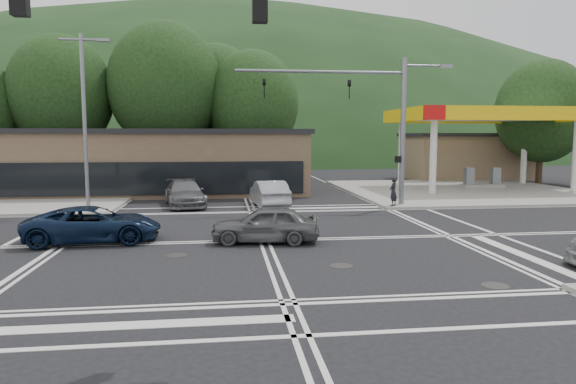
{
  "coord_description": "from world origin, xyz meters",
  "views": [
    {
      "loc": [
        -1.46,
        -18.67,
        3.87
      ],
      "look_at": [
        1.36,
        3.65,
        1.4
      ],
      "focal_mm": 32.0,
      "sensor_mm": 36.0,
      "label": 1
    }
  ],
  "objects": [
    {
      "name": "tree_n_c",
      "position": [
        1.0,
        24.0,
        6.49
      ],
      "size": [
        7.6,
        7.6,
        10.87
      ],
      "color": "#382619",
      "rests_on": "ground"
    },
    {
      "name": "signal_mast_ne",
      "position": [
        6.95,
        8.2,
        5.07
      ],
      "size": [
        11.65,
        0.3,
        8.0
      ],
      "color": "slate",
      "rests_on": "ground"
    },
    {
      "name": "tree_n_b",
      "position": [
        -6.0,
        24.0,
        7.79
      ],
      "size": [
        9.0,
        9.0,
        12.98
      ],
      "color": "#382619",
      "rests_on": "ground"
    },
    {
      "name": "commercial_row",
      "position": [
        -8.0,
        17.0,
        2.0
      ],
      "size": [
        24.0,
        8.0,
        4.0
      ],
      "primitive_type": "cube",
      "color": "brown",
      "rests_on": "ground"
    },
    {
      "name": "car_blue_west",
      "position": [
        -6.18,
        0.5,
        0.66
      ],
      "size": [
        4.91,
        2.58,
        1.32
      ],
      "primitive_type": "imported",
      "rotation": [
        0.0,
        0.0,
        1.66
      ],
      "color": "#0B1932",
      "rests_on": "ground"
    },
    {
      "name": "pedestrian",
      "position": [
        7.5,
        7.5,
        0.91
      ],
      "size": [
        0.65,
        0.65,
        1.53
      ],
      "primitive_type": "imported",
      "rotation": [
        0.0,
        0.0,
        3.92
      ],
      "color": "black",
      "rests_on": "sidewalk_ne"
    },
    {
      "name": "tree_n_e",
      "position": [
        -2.0,
        28.0,
        7.14
      ],
      "size": [
        8.4,
        8.4,
        11.98
      ],
      "color": "#382619",
      "rests_on": "ground"
    },
    {
      "name": "sidewalk_ne",
      "position": [
        15.0,
        15.0,
        0.07
      ],
      "size": [
        16.0,
        16.0,
        0.15
      ],
      "primitive_type": "cube",
      "color": "gray",
      "rests_on": "ground"
    },
    {
      "name": "ground",
      "position": [
        0.0,
        0.0,
        0.0
      ],
      "size": [
        120.0,
        120.0,
        0.0
      ],
      "primitive_type": "plane",
      "color": "black",
      "rests_on": "ground"
    },
    {
      "name": "convenience_store",
      "position": [
        20.0,
        25.0,
        1.9
      ],
      "size": [
        10.0,
        6.0,
        3.8
      ],
      "primitive_type": "cube",
      "color": "#846B4F",
      "rests_on": "ground"
    },
    {
      "name": "sidewalk_nw",
      "position": [
        -15.0,
        15.0,
        0.07
      ],
      "size": [
        16.0,
        16.0,
        0.15
      ],
      "primitive_type": "cube",
      "color": "gray",
      "rests_on": "ground"
    },
    {
      "name": "tree_ne",
      "position": [
        24.0,
        20.0,
        5.84
      ],
      "size": [
        7.2,
        7.2,
        9.99
      ],
      "color": "#382619",
      "rests_on": "ground"
    },
    {
      "name": "tree_n_a",
      "position": [
        -14.0,
        24.0,
        7.14
      ],
      "size": [
        8.0,
        8.0,
        11.75
      ],
      "color": "#382619",
      "rests_on": "ground"
    },
    {
      "name": "car_grey_center",
      "position": [
        0.03,
        -0.3,
        0.67
      ],
      "size": [
        4.08,
        2.05,
        1.33
      ],
      "primitive_type": "imported",
      "rotation": [
        0.0,
        0.0,
        -1.7
      ],
      "color": "#545558",
      "rests_on": "ground"
    },
    {
      "name": "car_northbound",
      "position": [
        -3.6,
        10.03,
        0.71
      ],
      "size": [
        2.78,
        5.14,
        1.41
      ],
      "primitive_type": "imported",
      "rotation": [
        0.0,
        0.0,
        0.17
      ],
      "color": "#595B5E",
      "rests_on": "ground"
    },
    {
      "name": "gas_station_canopy",
      "position": [
        16.99,
        15.99,
        5.04
      ],
      "size": [
        12.32,
        8.34,
        5.75
      ],
      "color": "silver",
      "rests_on": "ground"
    },
    {
      "name": "streetlight_nw",
      "position": [
        -8.44,
        9.0,
        5.05
      ],
      "size": [
        2.5,
        0.25,
        9.0
      ],
      "color": "slate",
      "rests_on": "ground"
    },
    {
      "name": "hill_north",
      "position": [
        0.0,
        90.0,
        0.0
      ],
      "size": [
        252.0,
        126.0,
        140.0
      ],
      "primitive_type": "ellipsoid",
      "color": "#1C3819",
      "rests_on": "ground"
    },
    {
      "name": "car_queue_a",
      "position": [
        1.0,
        9.0,
        0.73
      ],
      "size": [
        1.96,
        4.56,
        1.46
      ],
      "primitive_type": "imported",
      "rotation": [
        0.0,
        0.0,
        3.24
      ],
      "color": "#9D9FA3",
      "rests_on": "ground"
    },
    {
      "name": "car_queue_b",
      "position": [
        1.0,
        17.7,
        0.83
      ],
      "size": [
        2.75,
        5.13,
        1.66
      ],
      "primitive_type": "imported",
      "rotation": [
        0.0,
        0.0,
        2.97
      ],
      "color": "#B8B8B4",
      "rests_on": "ground"
    }
  ]
}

